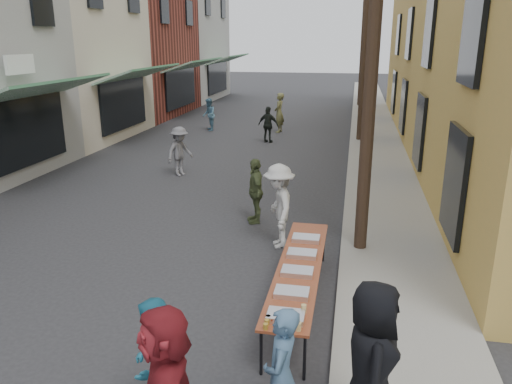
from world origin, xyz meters
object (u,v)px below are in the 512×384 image
at_px(catering_tray_sausage, 286,316).
at_px(guest_front_c, 154,363).
at_px(utility_pole_near, 374,29).
at_px(utility_pole_far, 363,35).
at_px(serving_table, 299,268).
at_px(utility_pole_mid, 366,34).
at_px(server, 371,364).

distance_m(catering_tray_sausage, guest_front_c, 1.85).
relative_size(utility_pole_near, guest_front_c, 5.72).
bearing_deg(utility_pole_far, serving_table, -92.21).
height_order(serving_table, catering_tray_sausage, catering_tray_sausage).
bearing_deg(guest_front_c, utility_pole_far, 178.21).
bearing_deg(guest_front_c, utility_pole_mid, 175.09).
height_order(utility_pole_near, guest_front_c, utility_pole_near).
xyz_separation_m(utility_pole_far, server, (0.05, -29.37, -3.46)).
distance_m(utility_pole_far, serving_table, 26.83).
bearing_deg(utility_pole_near, utility_pole_far, 90.00).
xyz_separation_m(utility_pole_mid, server, (0.05, -17.37, -3.46)).
relative_size(utility_pole_near, catering_tray_sausage, 18.00).
distance_m(utility_pole_mid, guest_front_c, 18.01).
relative_size(utility_pole_far, catering_tray_sausage, 18.00).
height_order(utility_pole_mid, catering_tray_sausage, utility_pole_mid).
bearing_deg(server, catering_tray_sausage, 38.45).
xyz_separation_m(serving_table, catering_tray_sausage, (-0.00, -1.65, 0.08)).
xyz_separation_m(utility_pole_near, utility_pole_far, (0.00, 24.00, 0.00)).
relative_size(utility_pole_mid, server, 4.78).
bearing_deg(catering_tray_sausage, utility_pole_far, 87.92).
bearing_deg(serving_table, utility_pole_far, 87.79).
bearing_deg(serving_table, server, -69.23).
bearing_deg(utility_pole_far, utility_pole_mid, -90.00).
distance_m(serving_table, server, 3.05).
bearing_deg(utility_pole_far, utility_pole_near, -90.00).
distance_m(utility_pole_far, guest_front_c, 29.79).
distance_m(utility_pole_mid, server, 17.71).
xyz_separation_m(serving_table, guest_front_c, (-1.34, -2.93, 0.07)).
height_order(serving_table, server, server).
xyz_separation_m(utility_pole_near, catering_tray_sausage, (-1.02, -4.19, -3.71)).
height_order(utility_pole_mid, utility_pole_far, same).
height_order(utility_pole_far, guest_front_c, utility_pole_far).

